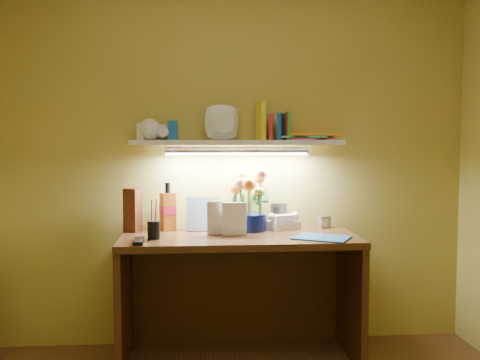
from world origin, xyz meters
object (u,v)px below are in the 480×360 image
(telephone, at_px, (283,221))
(desk_clock, at_px, (324,222))
(flower_bouquet, at_px, (250,201))
(whisky_bottle, at_px, (168,207))
(desk, at_px, (240,297))

(telephone, height_order, desk_clock, telephone)
(telephone, bearing_deg, desk_clock, -13.89)
(desk_clock, bearing_deg, flower_bouquet, 162.93)
(flower_bouquet, bearing_deg, whisky_bottle, 175.99)
(desk, distance_m, whisky_bottle, 0.71)
(telephone, bearing_deg, flower_bouquet, 166.57)
(flower_bouquet, relative_size, whisky_bottle, 1.23)
(flower_bouquet, xyz_separation_m, whisky_bottle, (-0.51, 0.04, -0.04))
(flower_bouquet, bearing_deg, desk_clock, 6.88)
(telephone, xyz_separation_m, desk_clock, (0.27, 0.03, -0.02))
(flower_bouquet, height_order, whisky_bottle, flower_bouquet)
(whisky_bottle, bearing_deg, flower_bouquet, -4.01)
(whisky_bottle, bearing_deg, desk_clock, 1.34)
(flower_bouquet, xyz_separation_m, telephone, (0.22, 0.03, -0.13))
(flower_bouquet, relative_size, telephone, 2.08)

